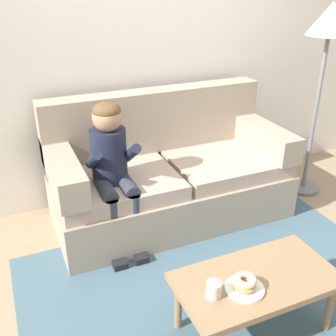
% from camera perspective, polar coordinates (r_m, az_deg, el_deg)
% --- Properties ---
extents(ground, '(10.00, 10.00, 0.00)m').
position_cam_1_polar(ground, '(2.91, 5.78, -14.82)').
color(ground, '#9E896B').
extents(wall_back, '(8.00, 0.10, 2.80)m').
position_cam_1_polar(wall_back, '(3.52, -4.68, 17.83)').
color(wall_back, silver).
rests_on(wall_back, ground).
extents(area_rug, '(2.53, 1.92, 0.01)m').
position_cam_1_polar(area_rug, '(2.75, 8.40, -17.78)').
color(area_rug, '#476675').
rests_on(area_rug, ground).
extents(couch, '(1.91, 0.90, 1.02)m').
position_cam_1_polar(couch, '(3.37, 0.02, -1.09)').
color(couch, tan).
rests_on(couch, ground).
extents(coffee_table, '(0.91, 0.48, 0.39)m').
position_cam_1_polar(coffee_table, '(2.38, 12.41, -15.71)').
color(coffee_table, '#937551').
rests_on(coffee_table, ground).
extents(person_child, '(0.34, 0.58, 1.10)m').
position_cam_1_polar(person_child, '(2.90, -7.88, 0.68)').
color(person_child, '#1E2338').
rests_on(person_child, ground).
extents(plate, '(0.21, 0.21, 0.01)m').
position_cam_1_polar(plate, '(2.25, 10.77, -16.43)').
color(plate, white).
rests_on(plate, coffee_table).
extents(donut, '(0.17, 0.17, 0.04)m').
position_cam_1_polar(donut, '(2.24, 10.82, -15.95)').
color(donut, tan).
rests_on(donut, plate).
extents(donut_second, '(0.17, 0.17, 0.04)m').
position_cam_1_polar(donut_second, '(2.21, 10.90, -15.26)').
color(donut_second, beige).
rests_on(donut_second, donut).
extents(mug, '(0.08, 0.08, 0.09)m').
position_cam_1_polar(mug, '(2.17, 6.49, -16.73)').
color(mug, silver).
rests_on(mug, coffee_table).
extents(floor_lamp, '(0.37, 0.37, 1.69)m').
position_cam_1_polar(floor_lamp, '(3.69, 21.73, 16.90)').
color(floor_lamp, slate).
rests_on(floor_lamp, ground).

